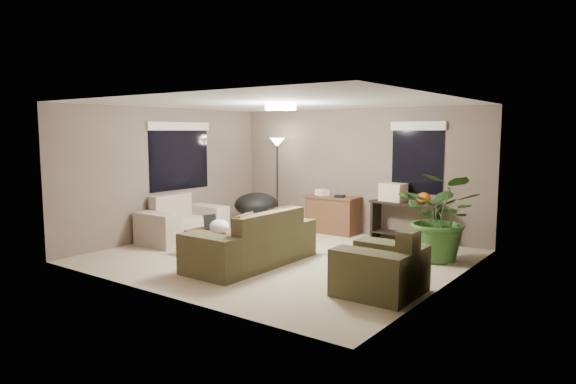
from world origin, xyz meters
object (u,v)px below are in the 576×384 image
Objects in this scene: armchair at (381,271)px; desk at (332,214)px; main_sofa at (254,246)px; papasan_chair at (256,209)px; floor_lamp at (277,153)px; cat_scratching_post at (444,249)px; console_table at (405,219)px; loveseat at (182,225)px; coffee_table at (217,235)px; houseplant at (441,227)px.

armchair is 0.91× the size of desk.
main_sofa is 2.69m from papasan_chair.
floor_lamp is 4.26m from cat_scratching_post.
desk is 2.20× the size of cat_scratching_post.
main_sofa is at bearing -83.46° from desk.
armchair reaches higher than console_table.
loveseat is 2.59m from floor_lamp.
console_table is 2.60× the size of cat_scratching_post.
cat_scratching_post is at bearing 29.93° from coffee_table.
floor_lamp is at bearing 73.87° from loveseat.
floor_lamp reaches higher than houseplant.
main_sofa is 1.38× the size of loveseat.
console_table is 3.06m from floor_lamp.
coffee_table is 0.71× the size of houseplant.
loveseat and armchair have the same top height.
armchair is 0.86× the size of papasan_chair.
armchair reaches higher than papasan_chair.
console_table is 0.68× the size of floor_lamp.
console_table is (2.04, 2.86, 0.08)m from coffee_table.
papasan_chair is (-0.85, 2.03, 0.11)m from coffee_table.
desk is at bearing 6.58° from floor_lamp.
papasan_chair reaches higher than console_table.
armchair is 4.96m from floor_lamp.
papasan_chair is at bearing 150.31° from armchair.
floor_lamp is (-2.83, -0.21, 1.16)m from console_table.
loveseat reaches higher than console_table.
loveseat is at bearing -109.89° from papasan_chair.
papasan_chair is at bearing -150.52° from desk.
armchair is at bearing -90.71° from houseplant.
main_sofa reaches higher than papasan_chair.
main_sofa is 2.23m from armchair.
coffee_table is 2.21m from papasan_chair.
armchair is at bearing -36.55° from floor_lamp.
floor_lamp reaches higher than loveseat.
armchair reaches higher than desk.
floor_lamp reaches higher than armchair.
floor_lamp is at bearing 83.73° from papasan_chair.
floor_lamp is at bearing 120.84° from main_sofa.
loveseat is 4.70m from houseplant.
coffee_table is at bearing 176.24° from armchair.
houseplant is (1.04, -1.00, 0.12)m from console_table.
loveseat is 1.64m from papasan_chair.
papasan_chair is at bearing 70.11° from loveseat.
floor_lamp is (-1.62, 2.71, 1.30)m from main_sofa.
cat_scratching_post is (1.11, -1.04, -0.22)m from console_table.
console_table is 3.01m from papasan_chair.
loveseat is 4.52m from armchair.
desk reaches higher than cat_scratching_post.
desk is 1.78m from floor_lamp.
floor_lamp is 3.82× the size of cat_scratching_post.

